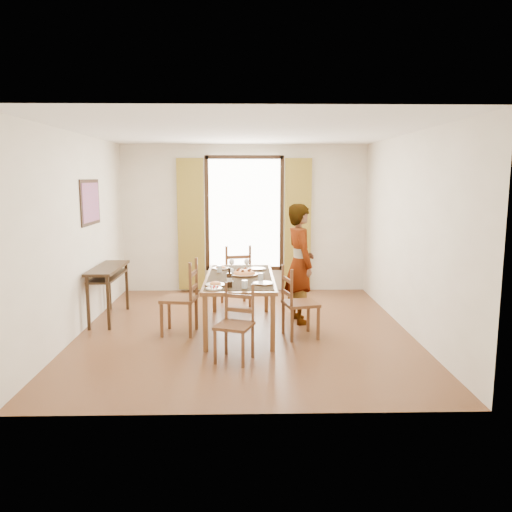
{
  "coord_description": "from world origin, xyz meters",
  "views": [
    {
      "loc": [
        0.01,
        -6.71,
        2.11
      ],
      "look_at": [
        0.16,
        0.3,
        1.0
      ],
      "focal_mm": 35.0,
      "sensor_mm": 36.0,
      "label": 1
    }
  ],
  "objects_px": {
    "console_table": "(108,274)",
    "pasta_platter": "(244,272)",
    "dining_table": "(240,281)",
    "man": "(300,264)"
  },
  "relations": [
    {
      "from": "console_table",
      "to": "dining_table",
      "type": "relative_size",
      "value": 0.62
    },
    {
      "from": "dining_table",
      "to": "man",
      "type": "xyz_separation_m",
      "value": [
        0.87,
        0.36,
        0.18
      ]
    },
    {
      "from": "dining_table",
      "to": "pasta_platter",
      "type": "xyz_separation_m",
      "value": [
        0.06,
        0.06,
        0.11
      ]
    },
    {
      "from": "console_table",
      "to": "pasta_platter",
      "type": "bearing_deg",
      "value": -13.43
    },
    {
      "from": "console_table",
      "to": "man",
      "type": "bearing_deg",
      "value": -3.82
    },
    {
      "from": "man",
      "to": "console_table",
      "type": "bearing_deg",
      "value": 73.57
    },
    {
      "from": "man",
      "to": "pasta_platter",
      "type": "distance_m",
      "value": 0.87
    },
    {
      "from": "console_table",
      "to": "pasta_platter",
      "type": "relative_size",
      "value": 3.0
    },
    {
      "from": "console_table",
      "to": "man",
      "type": "height_order",
      "value": "man"
    },
    {
      "from": "console_table",
      "to": "man",
      "type": "distance_m",
      "value": 2.85
    }
  ]
}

